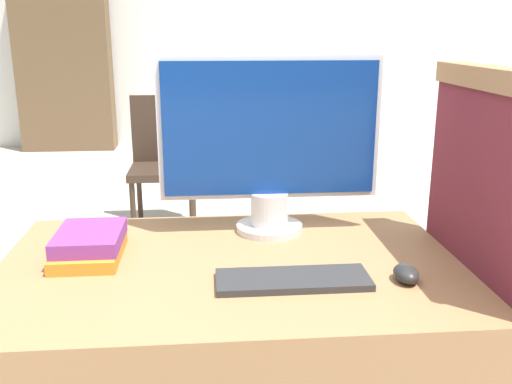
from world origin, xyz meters
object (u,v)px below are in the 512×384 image
mouse (406,274)px  far_chair (164,156)px  monitor (270,144)px  keyboard (293,280)px  book_stack (89,245)px

mouse → far_chair: 2.81m
monitor → keyboard: bearing=-87.5°
keyboard → mouse: mouse is taller
monitor → far_chair: monitor is taller
mouse → far_chair: bearing=105.4°
keyboard → monitor: bearing=92.5°
book_stack → far_chair: (0.00, 2.48, -0.31)m
monitor → far_chair: size_ratio=0.68×
mouse → book_stack: bearing=164.2°
book_stack → mouse: bearing=-15.8°
book_stack → monitor: bearing=18.3°
keyboard → far_chair: bearing=100.3°
monitor → far_chair: (-0.47, 2.32, -0.53)m
keyboard → book_stack: book_stack is taller
monitor → book_stack: monitor is taller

